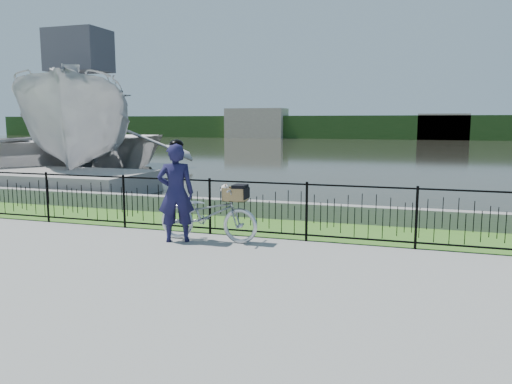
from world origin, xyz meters
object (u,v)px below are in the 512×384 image
(dock, at_px, (6,180))
(boat_far, at_px, (67,145))
(boat_near, at_px, (82,126))
(cyclist, at_px, (176,192))
(bicycle_rig, at_px, (209,214))

(dock, xyz_separation_m, boat_far, (-1.58, 5.16, 0.91))
(boat_near, relative_size, boat_far, 0.85)
(cyclist, distance_m, boat_far, 14.19)
(bicycle_rig, xyz_separation_m, boat_near, (-8.85, 8.12, 1.56))
(cyclist, height_order, boat_far, boat_far)
(dock, bearing_deg, boat_far, 107.03)
(bicycle_rig, relative_size, boat_near, 0.18)
(dock, xyz_separation_m, cyclist, (8.64, -4.68, 0.61))
(boat_near, xyz_separation_m, boat_far, (-1.94, 1.48, -0.83))
(bicycle_rig, bearing_deg, boat_near, 137.47)
(dock, bearing_deg, boat_near, 84.47)
(bicycle_rig, height_order, cyclist, cyclist)
(dock, distance_m, boat_far, 5.47)
(dock, height_order, cyclist, cyclist)
(bicycle_rig, bearing_deg, boat_far, 138.34)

